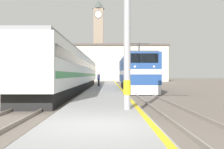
{
  "coord_description": "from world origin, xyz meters",
  "views": [
    {
      "loc": [
        0.32,
        -7.29,
        1.77
      ],
      "look_at": [
        0.76,
        28.48,
        1.82
      ],
      "focal_mm": 42.0,
      "sensor_mm": 36.0,
      "label": 1
    }
  ],
  "objects": [
    {
      "name": "station_building",
      "position": [
        1.12,
        64.86,
        5.03
      ],
      "size": [
        30.54,
        7.49,
        10.02
      ],
      "color": "beige",
      "rests_on": "ground"
    },
    {
      "name": "person_on_platform",
      "position": [
        -0.94,
        25.25,
        1.23
      ],
      "size": [
        0.34,
        0.34,
        1.67
      ],
      "color": "#23232D",
      "rests_on": "platform"
    },
    {
      "name": "catenary_mast",
      "position": [
        1.14,
        3.44,
        4.27
      ],
      "size": [
        2.53,
        0.3,
        7.92
      ],
      "color": "#9E9EA3",
      "rests_on": "platform"
    },
    {
      "name": "rail_track_far",
      "position": [
        -3.61,
        25.0,
        0.03
      ],
      "size": [
        2.84,
        140.0,
        0.16
      ],
      "color": "#70665B",
      "rests_on": "ground"
    },
    {
      "name": "clock_tower",
      "position": [
        -2.94,
        75.39,
        13.34
      ],
      "size": [
        3.76,
        3.76,
        25.35
      ],
      "color": "gray",
      "rests_on": "ground"
    },
    {
      "name": "locomotive_train",
      "position": [
        3.3,
        22.43,
        1.99
      ],
      "size": [
        2.92,
        16.1,
        4.86
      ],
      "color": "black",
      "rests_on": "ground"
    },
    {
      "name": "platform",
      "position": [
        0.0,
        25.0,
        0.18
      ],
      "size": [
        3.39,
        140.0,
        0.36
      ],
      "color": "#999999",
      "rests_on": "ground"
    },
    {
      "name": "passenger_train",
      "position": [
        -3.61,
        23.07,
        2.15
      ],
      "size": [
        2.92,
        37.15,
        3.99
      ],
      "color": "black",
      "rests_on": "ground"
    },
    {
      "name": "ground_plane",
      "position": [
        0.0,
        30.0,
        0.0
      ],
      "size": [
        200.0,
        200.0,
        0.0
      ],
      "primitive_type": "plane",
      "color": "#70665B"
    },
    {
      "name": "rail_track_near",
      "position": [
        3.3,
        25.0,
        0.03
      ],
      "size": [
        2.83,
        140.0,
        0.16
      ],
      "color": "#70665B",
      "rests_on": "ground"
    }
  ]
}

